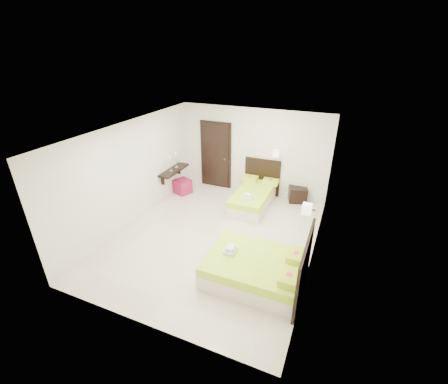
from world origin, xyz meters
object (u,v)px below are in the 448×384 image
at_px(bed_single, 254,196).
at_px(bed_double, 259,269).
at_px(nightstand, 298,194).
at_px(ottoman, 183,186).

relative_size(bed_single, bed_double, 0.97).
xyz_separation_m(bed_double, nightstand, (0.07, 3.65, -0.05)).
bearing_deg(ottoman, bed_single, 2.88).
distance_m(bed_single, bed_double, 3.11).
bearing_deg(bed_double, bed_single, 109.74).
distance_m(bed_single, nightstand, 1.34).
bearing_deg(bed_single, nightstand, 32.88).
relative_size(bed_single, ottoman, 4.16).
height_order(bed_double, ottoman, bed_double).
bearing_deg(nightstand, bed_single, -164.43).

